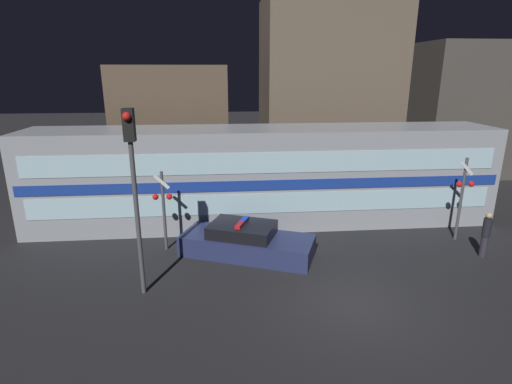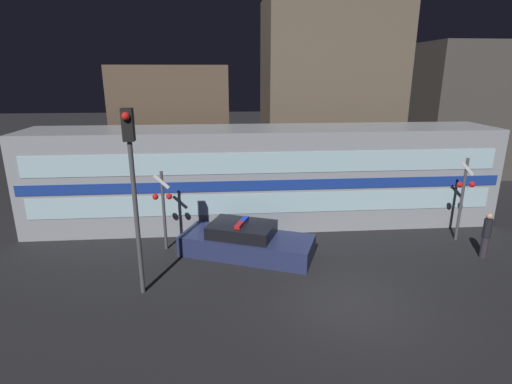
# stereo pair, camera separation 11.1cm
# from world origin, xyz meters

# --- Properties ---
(ground_plane) EXTENTS (120.00, 120.00, 0.00)m
(ground_plane) POSITION_xyz_m (0.00, 0.00, 0.00)
(ground_plane) COLOR black
(train) EXTENTS (20.18, 3.02, 4.27)m
(train) POSITION_xyz_m (-1.93, 7.06, 2.14)
(train) COLOR #999EA5
(train) RESTS_ON ground_plane
(police_car) EXTENTS (5.20, 3.53, 1.33)m
(police_car) POSITION_xyz_m (-2.94, 3.66, 0.50)
(police_car) COLOR navy
(police_car) RESTS_ON ground_plane
(pedestrian) EXTENTS (0.29, 0.29, 1.73)m
(pedestrian) POSITION_xyz_m (5.76, 2.67, 0.89)
(pedestrian) COLOR #2D2833
(pedestrian) RESTS_ON ground_plane
(crossing_signal_near) EXTENTS (0.73, 0.30, 3.40)m
(crossing_signal_near) POSITION_xyz_m (5.68, 4.24, 1.97)
(crossing_signal_near) COLOR #4C4C51
(crossing_signal_near) RESTS_ON ground_plane
(crossing_signal_far) EXTENTS (0.73, 0.30, 3.10)m
(crossing_signal_far) POSITION_xyz_m (-5.98, 4.34, 1.81)
(crossing_signal_far) COLOR #4C4C51
(crossing_signal_far) RESTS_ON ground_plane
(traffic_light_corner) EXTENTS (0.30, 0.46, 5.63)m
(traffic_light_corner) POSITION_xyz_m (-6.29, 1.24, 3.82)
(traffic_light_corner) COLOR #4C4C51
(traffic_light_corner) RESTS_ON ground_plane
(building_left) EXTENTS (6.09, 5.09, 6.91)m
(building_left) POSITION_xyz_m (-6.39, 13.24, 3.45)
(building_left) COLOR brown
(building_left) RESTS_ON ground_plane
(building_center) EXTENTS (7.80, 5.62, 10.74)m
(building_center) POSITION_xyz_m (2.80, 14.64, 5.37)
(building_center) COLOR brown
(building_center) RESTS_ON ground_plane
(building_right) EXTENTS (7.42, 4.22, 8.38)m
(building_right) POSITION_xyz_m (12.72, 14.94, 4.19)
(building_right) COLOR #47423D
(building_right) RESTS_ON ground_plane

